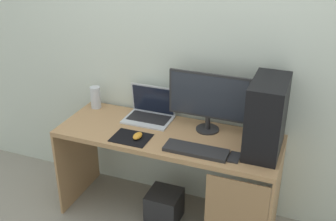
% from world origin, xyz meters
% --- Properties ---
extents(ground_plane, '(8.00, 8.00, 0.00)m').
position_xyz_m(ground_plane, '(0.00, 0.00, 0.00)').
color(ground_plane, gray).
extents(wall_back, '(4.00, 0.05, 2.60)m').
position_xyz_m(wall_back, '(0.00, 0.32, 1.30)').
color(wall_back, beige).
rests_on(wall_back, ground_plane).
extents(desk, '(1.57, 0.57, 0.72)m').
position_xyz_m(desk, '(0.02, -0.01, 0.59)').
color(desk, '#A37A51').
rests_on(desk, ground_plane).
extents(pc_tower, '(0.22, 0.42, 0.49)m').
position_xyz_m(pc_tower, '(0.66, 0.02, 0.97)').
color(pc_tower, black).
rests_on(pc_tower, desk).
extents(monitor, '(0.57, 0.17, 0.43)m').
position_xyz_m(monitor, '(0.24, 0.14, 0.97)').
color(monitor, '#232326').
rests_on(monitor, desk).
extents(laptop, '(0.35, 0.24, 0.24)m').
position_xyz_m(laptop, '(-0.21, 0.17, 0.77)').
color(laptop, '#B7BCC6').
rests_on(laptop, desk).
extents(speaker, '(0.08, 0.08, 0.17)m').
position_xyz_m(speaker, '(-0.69, 0.19, 0.81)').
color(speaker, '#B7BCC6').
rests_on(speaker, desk).
extents(keyboard, '(0.42, 0.14, 0.02)m').
position_xyz_m(keyboard, '(0.26, -0.16, 0.74)').
color(keyboard, '#232326').
rests_on(keyboard, desk).
extents(mousepad, '(0.26, 0.20, 0.00)m').
position_xyz_m(mousepad, '(-0.21, -0.15, 0.73)').
color(mousepad, black).
rests_on(mousepad, desk).
extents(mouse_left, '(0.06, 0.10, 0.03)m').
position_xyz_m(mouse_left, '(-0.17, -0.14, 0.75)').
color(mouse_left, orange).
rests_on(mouse_left, mousepad).
extents(cell_phone, '(0.07, 0.13, 0.01)m').
position_xyz_m(cell_phone, '(0.51, -0.14, 0.73)').
color(cell_phone, '#232326').
rests_on(cell_phone, desk).
extents(subwoofer, '(0.24, 0.24, 0.24)m').
position_xyz_m(subwoofer, '(-0.01, -0.05, 0.12)').
color(subwoofer, '#232326').
rests_on(subwoofer, ground_plane).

